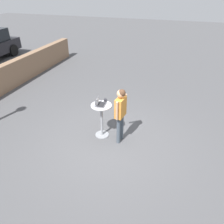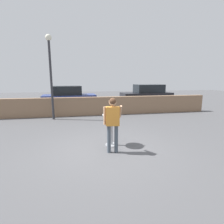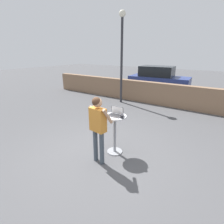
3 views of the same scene
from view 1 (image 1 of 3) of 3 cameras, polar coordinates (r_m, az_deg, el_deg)
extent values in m
plane|color=#4C4C4F|center=(6.44, -0.16, -7.97)|extent=(50.00, 50.00, 0.00)
cylinder|color=gray|center=(6.73, -2.59, -5.92)|extent=(0.41, 0.41, 0.03)
cylinder|color=gray|center=(6.44, -2.70, -2.26)|extent=(0.07, 0.07, 1.00)
cylinder|color=#B7B7BC|center=(6.17, -2.81, 1.73)|extent=(0.60, 0.60, 0.02)
cube|color=#515156|center=(6.16, -2.80, 1.90)|extent=(0.36, 0.26, 0.02)
cube|color=black|center=(6.16, -2.80, 1.98)|extent=(0.32, 0.21, 0.00)
cube|color=#515156|center=(6.15, -3.97, 2.92)|extent=(0.35, 0.05, 0.20)
cube|color=white|center=(6.14, -3.92, 2.92)|extent=(0.32, 0.04, 0.18)
cylinder|color=#232328|center=(6.33, -1.74, 3.08)|extent=(0.09, 0.09, 0.08)
torus|color=#232328|center=(6.37, -1.57, 3.32)|extent=(0.04, 0.01, 0.04)
cylinder|color=#424C56|center=(6.20, 1.71, -4.87)|extent=(0.11, 0.11, 0.84)
cylinder|color=#424C56|center=(6.36, 2.52, -3.84)|extent=(0.11, 0.11, 0.84)
cube|color=orange|center=(5.91, 2.25, 1.21)|extent=(0.42, 0.25, 0.56)
sphere|color=tan|center=(5.71, 2.33, 4.78)|extent=(0.22, 0.22, 0.22)
sphere|color=#472D1E|center=(5.69, 2.59, 4.97)|extent=(0.20, 0.20, 0.20)
cylinder|color=tan|center=(5.71, 1.31, 0.29)|extent=(0.07, 0.07, 0.53)
cylinder|color=tan|center=(6.06, 2.48, 3.33)|extent=(0.11, 0.32, 0.41)
cylinder|color=black|center=(15.58, -24.39, 14.49)|extent=(0.71, 0.26, 0.70)
camera|label=2|loc=(5.63, 54.29, -1.84)|focal=28.00mm
camera|label=3|loc=(7.58, 30.40, 15.93)|focal=28.00mm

